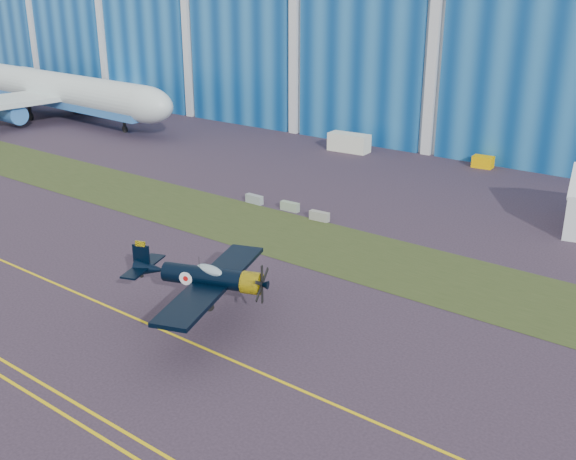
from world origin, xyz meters
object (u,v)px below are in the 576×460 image
Objects in this scene: jetliner at (55,53)px; shipping_container at (349,143)px; warbird at (204,277)px; tug at (483,162)px.

shipping_container is (50.41, 9.69, -9.51)m from jetliner.
tug is at bearing 71.41° from warbird.
tug is (-1.22, 49.89, -2.74)m from warbird.
jetliner is at bearing -173.19° from shipping_container.
tug is at bearing 5.51° from shipping_container.
jetliner is 11.51× the size of shipping_container.
jetliner is at bearing -174.48° from tug.
warbird reaches higher than tug.
warbird is at bearing -93.63° from tug.
shipping_container is at bearing 91.89° from warbird.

